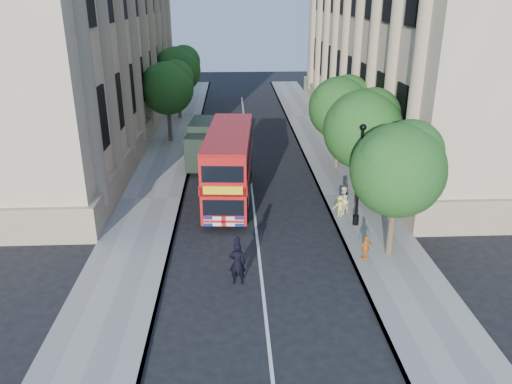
{
  "coord_description": "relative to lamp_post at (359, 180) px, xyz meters",
  "views": [
    {
      "loc": [
        -1.07,
        -16.42,
        10.9
      ],
      "look_at": [
        -0.04,
        5.17,
        2.3
      ],
      "focal_mm": 35.0,
      "sensor_mm": 36.0,
      "label": 1
    }
  ],
  "objects": [
    {
      "name": "lamp_post",
      "position": [
        0.0,
        0.0,
        0.0
      ],
      "size": [
        0.32,
        0.32,
        5.16
      ],
      "color": "black",
      "rests_on": "pavement_right"
    },
    {
      "name": "pavement_right",
      "position": [
        0.75,
        4.0,
        -2.45
      ],
      "size": [
        3.5,
        80.0,
        0.12
      ],
      "primitive_type": "cube",
      "color": "gray",
      "rests_on": "ground"
    },
    {
      "name": "child_b",
      "position": [
        -0.6,
        1.02,
        -1.81
      ],
      "size": [
        0.75,
        0.43,
        1.16
      ],
      "primitive_type": "imported",
      "rotation": [
        0.0,
        0.0,
        3.14
      ],
      "color": "#D4C848",
      "rests_on": "pavement_right"
    },
    {
      "name": "tree_right_near",
      "position": [
        0.84,
        -2.97,
        1.74
      ],
      "size": [
        4.0,
        4.0,
        6.08
      ],
      "color": "#473828",
      "rests_on": "ground"
    },
    {
      "name": "box_van",
      "position": [
        -7.91,
        10.05,
        -1.07
      ],
      "size": [
        2.48,
        5.28,
        2.94
      ],
      "rotation": [
        0.0,
        0.0,
        -0.08
      ],
      "color": "black",
      "rests_on": "ground"
    },
    {
      "name": "double_decker_bus",
      "position": [
        -6.3,
        3.74,
        -0.33
      ],
      "size": [
        2.85,
        8.68,
        3.95
      ],
      "rotation": [
        0.0,
        0.0,
        -0.07
      ],
      "color": "#B40D0C",
      "rests_on": "ground"
    },
    {
      "name": "tree_left_back",
      "position": [
        -10.96,
        24.03,
        2.2
      ],
      "size": [
        4.2,
        4.2,
        6.65
      ],
      "color": "#473828",
      "rests_on": "ground"
    },
    {
      "name": "tree_left_far",
      "position": [
        -10.96,
        16.03,
        1.93
      ],
      "size": [
        4.0,
        4.0,
        6.3
      ],
      "color": "#473828",
      "rests_on": "ground"
    },
    {
      "name": "tree_right_mid",
      "position": [
        0.84,
        3.03,
        1.93
      ],
      "size": [
        4.2,
        4.2,
        6.37
      ],
      "color": "#473828",
      "rests_on": "ground"
    },
    {
      "name": "woman_pedestrian",
      "position": [
        -0.4,
        1.35,
        -1.63
      ],
      "size": [
        0.93,
        0.9,
        1.52
      ],
      "primitive_type": "imported",
      "rotation": [
        0.0,
        0.0,
        3.77
      ],
      "color": "white",
      "rests_on": "pavement_right"
    },
    {
      "name": "building_right",
      "position": [
        8.8,
        18.0,
        6.49
      ],
      "size": [
        12.0,
        38.0,
        18.0
      ],
      "primitive_type": "cube",
      "color": "tan",
      "rests_on": "ground"
    },
    {
      "name": "tree_right_far",
      "position": [
        0.84,
        9.03,
        1.8
      ],
      "size": [
        4.0,
        4.0,
        6.15
      ],
      "color": "#473828",
      "rests_on": "ground"
    },
    {
      "name": "police_constable",
      "position": [
        -5.99,
        -5.0,
        -1.6
      ],
      "size": [
        0.7,
        0.5,
        1.83
      ],
      "primitive_type": "imported",
      "rotation": [
        0.0,
        0.0,
        3.05
      ],
      "color": "black",
      "rests_on": "ground"
    },
    {
      "name": "pavement_left",
      "position": [
        -10.75,
        4.0,
        -2.45
      ],
      "size": [
        3.5,
        80.0,
        0.12
      ],
      "primitive_type": "cube",
      "color": "gray",
      "rests_on": "ground"
    },
    {
      "name": "ground",
      "position": [
        -5.0,
        -6.0,
        -2.51
      ],
      "size": [
        120.0,
        120.0,
        0.0
      ],
      "primitive_type": "plane",
      "color": "black",
      "rests_on": "ground"
    },
    {
      "name": "child_a",
      "position": [
        -0.42,
        -3.57,
        -1.8
      ],
      "size": [
        0.74,
        0.57,
        1.17
      ],
      "primitive_type": "imported",
      "rotation": [
        0.0,
        0.0,
        3.62
      ],
      "color": "orange",
      "rests_on": "pavement_right"
    },
    {
      "name": "building_left",
      "position": [
        -18.8,
        18.0,
        6.49
      ],
      "size": [
        12.0,
        38.0,
        18.0
      ],
      "primitive_type": "cube",
      "color": "tan",
      "rests_on": "ground"
    }
  ]
}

